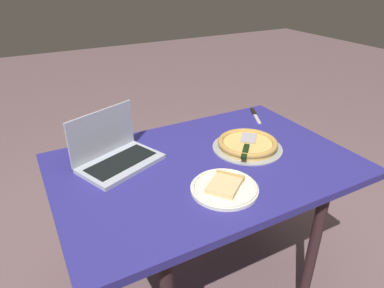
{
  "coord_description": "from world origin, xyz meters",
  "views": [
    {
      "loc": [
        -0.65,
        -1.08,
        1.49
      ],
      "look_at": [
        -0.03,
        0.06,
        0.81
      ],
      "focal_mm": 31.95,
      "sensor_mm": 36.0,
      "label": 1
    }
  ],
  "objects_px": {
    "laptop": "(115,153)",
    "pizza_tray": "(248,144)",
    "table_knife": "(255,114)",
    "pizza_plate": "(225,187)",
    "dining_table": "(205,177)"
  },
  "relations": [
    {
      "from": "laptop",
      "to": "pizza_tray",
      "type": "relative_size",
      "value": 1.2
    },
    {
      "from": "pizza_tray",
      "to": "table_knife",
      "type": "bearing_deg",
      "value": 47.5
    },
    {
      "from": "pizza_tray",
      "to": "pizza_plate",
      "type": "bearing_deg",
      "value": -140.35
    },
    {
      "from": "table_knife",
      "to": "dining_table",
      "type": "bearing_deg",
      "value": -147.98
    },
    {
      "from": "laptop",
      "to": "pizza_tray",
      "type": "bearing_deg",
      "value": -15.94
    },
    {
      "from": "laptop",
      "to": "pizza_tray",
      "type": "height_order",
      "value": "laptop"
    },
    {
      "from": "dining_table",
      "to": "pizza_tray",
      "type": "bearing_deg",
      "value": 4.34
    },
    {
      "from": "dining_table",
      "to": "pizza_tray",
      "type": "xyz_separation_m",
      "value": [
        0.23,
        0.02,
        0.09
      ]
    },
    {
      "from": "pizza_plate",
      "to": "dining_table",
      "type": "bearing_deg",
      "value": 78.96
    },
    {
      "from": "dining_table",
      "to": "pizza_plate",
      "type": "bearing_deg",
      "value": -101.04
    },
    {
      "from": "pizza_plate",
      "to": "table_knife",
      "type": "distance_m",
      "value": 0.76
    },
    {
      "from": "laptop",
      "to": "pizza_plate",
      "type": "distance_m",
      "value": 0.49
    },
    {
      "from": "laptop",
      "to": "pizza_plate",
      "type": "bearing_deg",
      "value": -52.66
    },
    {
      "from": "pizza_plate",
      "to": "table_knife",
      "type": "relative_size",
      "value": 1.31
    },
    {
      "from": "dining_table",
      "to": "pizza_plate",
      "type": "distance_m",
      "value": 0.23
    }
  ]
}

